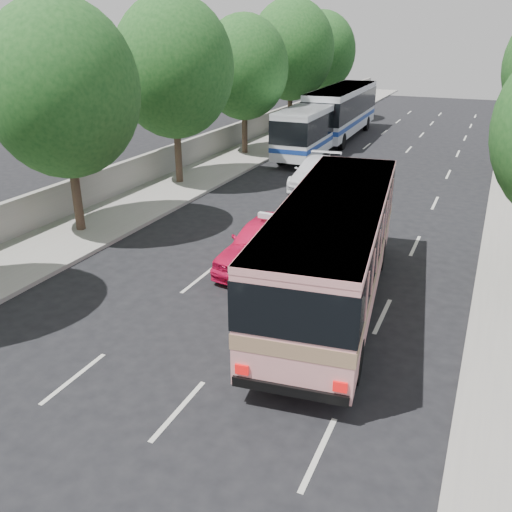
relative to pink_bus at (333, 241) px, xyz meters
The scene contains 14 objects.
ground 5.21m from the pink_bus, 123.17° to the right, with size 120.00×120.00×0.00m, color black.
sidewalk_left 19.59m from the pink_bus, 124.78° to the left, with size 4.00×90.00×0.15m, color #9E998E.
low_wall 20.60m from the pink_bus, 128.90° to the left, with size 0.30×90.00×1.50m, color #9E998E.
tree_left_b 11.81m from the pink_bus, behind, with size 5.70×5.70×8.88m.
tree_left_c 15.54m from the pink_bus, 138.49° to the left, with size 6.00×6.00×9.35m.
tree_left_d 21.41m from the pink_bus, 121.82° to the left, with size 5.52×5.52×8.60m.
tree_left_e 28.53m from the pink_bus, 113.04° to the left, with size 6.30×6.30×9.82m.
tree_left_f 35.97m from the pink_bus, 108.31° to the left, with size 5.88×5.88×9.16m.
pink_bus is the anchor object (origin of this frame).
pink_taxi 3.80m from the pink_bus, 145.33° to the left, with size 2.03×5.05×1.72m, color #F2154F.
white_pickup 13.53m from the pink_bus, 110.05° to the left, with size 2.00×4.93×1.43m, color white.
tour_coach_front 21.34m from the pink_bus, 109.47° to the left, with size 2.52×10.77×3.21m.
tour_coach_rear 27.31m from the pink_bus, 105.10° to the left, with size 3.03×12.35×3.67m.
taxi_roof_sign 3.60m from the pink_bus, 145.33° to the left, with size 0.55×0.18×0.18m, color silver.
Camera 1 is at (6.43, -10.06, 7.70)m, focal length 38.00 mm.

